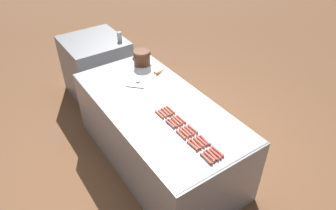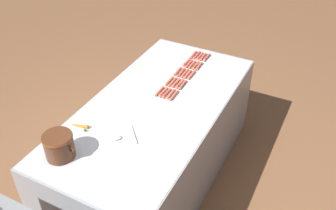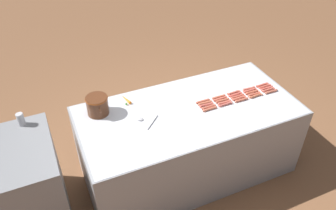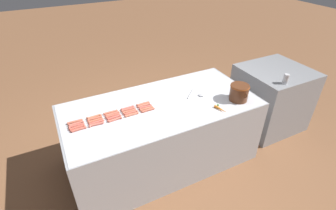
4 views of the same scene
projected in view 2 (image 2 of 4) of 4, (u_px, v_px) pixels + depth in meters
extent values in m
plane|color=brown|center=(157.00, 174.00, 3.69)|extent=(20.00, 20.00, 0.00)
cube|color=#9EA0A5|center=(156.00, 142.00, 3.43)|extent=(1.07, 2.22, 0.85)
cube|color=silver|center=(155.00, 105.00, 3.18)|extent=(1.05, 2.17, 0.00)
cylinder|color=#C0624A|center=(207.00, 57.00, 3.79)|extent=(0.03, 0.14, 0.02)
sphere|color=#C0624A|center=(209.00, 54.00, 3.84)|extent=(0.02, 0.02, 0.02)
sphere|color=#C0624A|center=(204.00, 60.00, 3.75)|extent=(0.02, 0.02, 0.02)
cylinder|color=#C36747|center=(199.00, 66.00, 3.66)|extent=(0.03, 0.14, 0.02)
sphere|color=#C36747|center=(202.00, 63.00, 3.70)|extent=(0.02, 0.02, 0.02)
sphere|color=#C36747|center=(196.00, 69.00, 3.61)|extent=(0.02, 0.02, 0.02)
cylinder|color=#CC644B|center=(192.00, 75.00, 3.53)|extent=(0.03, 0.14, 0.02)
sphere|color=#CC644B|center=(194.00, 72.00, 3.58)|extent=(0.02, 0.02, 0.02)
sphere|color=#CC644B|center=(189.00, 78.00, 3.48)|extent=(0.02, 0.02, 0.02)
cylinder|color=#C25C4F|center=(183.00, 85.00, 3.40)|extent=(0.03, 0.14, 0.02)
sphere|color=#C25C4F|center=(186.00, 81.00, 3.45)|extent=(0.02, 0.02, 0.02)
sphere|color=#C25C4F|center=(179.00, 88.00, 3.35)|extent=(0.02, 0.02, 0.02)
cylinder|color=#C3644A|center=(174.00, 95.00, 3.27)|extent=(0.03, 0.14, 0.02)
sphere|color=#C3644A|center=(178.00, 91.00, 3.31)|extent=(0.02, 0.02, 0.02)
sphere|color=#C3644A|center=(170.00, 99.00, 3.22)|extent=(0.02, 0.02, 0.02)
cylinder|color=#CC6351|center=(203.00, 57.00, 3.80)|extent=(0.03, 0.14, 0.02)
sphere|color=#CC6351|center=(206.00, 54.00, 3.85)|extent=(0.02, 0.02, 0.02)
sphere|color=#CC6351|center=(200.00, 60.00, 3.76)|extent=(0.02, 0.02, 0.02)
cylinder|color=#C76048|center=(196.00, 65.00, 3.67)|extent=(0.03, 0.14, 0.02)
sphere|color=#C76048|center=(198.00, 62.00, 3.72)|extent=(0.02, 0.02, 0.02)
sphere|color=#C76048|center=(193.00, 69.00, 3.62)|extent=(0.02, 0.02, 0.02)
cylinder|color=#CC644D|center=(188.00, 74.00, 3.54)|extent=(0.03, 0.14, 0.02)
sphere|color=#CC644D|center=(191.00, 71.00, 3.59)|extent=(0.02, 0.02, 0.02)
sphere|color=#CC644D|center=(184.00, 78.00, 3.49)|extent=(0.02, 0.02, 0.02)
cylinder|color=#C45E4B|center=(180.00, 84.00, 3.41)|extent=(0.03, 0.14, 0.02)
sphere|color=#C45E4B|center=(183.00, 80.00, 3.46)|extent=(0.02, 0.02, 0.02)
sphere|color=#C45E4B|center=(177.00, 87.00, 3.36)|extent=(0.02, 0.02, 0.02)
cylinder|color=#C7644D|center=(171.00, 94.00, 3.28)|extent=(0.03, 0.14, 0.02)
sphere|color=#C7644D|center=(174.00, 90.00, 3.33)|extent=(0.02, 0.02, 0.02)
sphere|color=#C7644D|center=(167.00, 98.00, 3.24)|extent=(0.02, 0.02, 0.02)
cylinder|color=#CA5C4D|center=(200.00, 56.00, 3.82)|extent=(0.03, 0.14, 0.02)
sphere|color=#CA5C4D|center=(202.00, 53.00, 3.87)|extent=(0.02, 0.02, 0.02)
sphere|color=#CA5C4D|center=(198.00, 59.00, 3.77)|extent=(0.02, 0.02, 0.02)
cylinder|color=#CE6447|center=(192.00, 64.00, 3.68)|extent=(0.03, 0.14, 0.02)
sphere|color=#CE6447|center=(195.00, 61.00, 3.73)|extent=(0.02, 0.02, 0.02)
sphere|color=#CE6447|center=(189.00, 68.00, 3.64)|extent=(0.02, 0.02, 0.02)
cylinder|color=#CB5D48|center=(185.00, 73.00, 3.55)|extent=(0.03, 0.14, 0.02)
sphere|color=#CB5D48|center=(188.00, 70.00, 3.60)|extent=(0.02, 0.02, 0.02)
sphere|color=#CB5D48|center=(182.00, 77.00, 3.51)|extent=(0.02, 0.02, 0.02)
cylinder|color=#C26349|center=(176.00, 83.00, 3.43)|extent=(0.03, 0.14, 0.02)
sphere|color=#C26349|center=(179.00, 79.00, 3.47)|extent=(0.02, 0.02, 0.02)
sphere|color=#C26349|center=(173.00, 86.00, 3.38)|extent=(0.02, 0.02, 0.02)
cylinder|color=#C0594C|center=(167.00, 93.00, 3.29)|extent=(0.04, 0.14, 0.02)
sphere|color=#C0594C|center=(170.00, 89.00, 3.34)|extent=(0.02, 0.02, 0.02)
sphere|color=#C0594C|center=(164.00, 97.00, 3.24)|extent=(0.02, 0.02, 0.02)
cylinder|color=#CD5A47|center=(197.00, 55.00, 3.83)|extent=(0.03, 0.14, 0.02)
sphere|color=#CD5A47|center=(200.00, 52.00, 3.88)|extent=(0.02, 0.02, 0.02)
sphere|color=#CD5A47|center=(194.00, 58.00, 3.78)|extent=(0.02, 0.02, 0.02)
cylinder|color=#CD5D4D|center=(189.00, 64.00, 3.70)|extent=(0.03, 0.14, 0.02)
sphere|color=#CD5D4D|center=(192.00, 61.00, 3.74)|extent=(0.02, 0.02, 0.02)
sphere|color=#CD5D4D|center=(186.00, 67.00, 3.65)|extent=(0.02, 0.02, 0.02)
cylinder|color=#CD594C|center=(181.00, 73.00, 3.57)|extent=(0.03, 0.14, 0.02)
sphere|color=#CD594C|center=(185.00, 69.00, 3.61)|extent=(0.02, 0.02, 0.02)
sphere|color=#CD594C|center=(178.00, 76.00, 3.52)|extent=(0.02, 0.02, 0.02)
cylinder|color=#C85B49|center=(173.00, 82.00, 3.43)|extent=(0.03, 0.14, 0.02)
sphere|color=#C85B49|center=(176.00, 78.00, 3.48)|extent=(0.02, 0.02, 0.02)
sphere|color=#C85B49|center=(169.00, 86.00, 3.39)|extent=(0.02, 0.02, 0.02)
cylinder|color=#C0674A|center=(163.00, 92.00, 3.31)|extent=(0.03, 0.14, 0.02)
sphere|color=#C0674A|center=(166.00, 88.00, 3.36)|extent=(0.02, 0.02, 0.02)
sphere|color=#C0674A|center=(160.00, 96.00, 3.26)|extent=(0.02, 0.02, 0.02)
cylinder|color=#C85B49|center=(193.00, 55.00, 3.84)|extent=(0.03, 0.14, 0.02)
sphere|color=#C85B49|center=(196.00, 52.00, 3.89)|extent=(0.02, 0.02, 0.02)
sphere|color=#C85B49|center=(191.00, 58.00, 3.79)|extent=(0.02, 0.02, 0.02)
cylinder|color=#C56050|center=(186.00, 63.00, 3.71)|extent=(0.03, 0.14, 0.02)
sphere|color=#C56050|center=(189.00, 59.00, 3.76)|extent=(0.02, 0.02, 0.02)
sphere|color=#C56050|center=(184.00, 66.00, 3.66)|extent=(0.02, 0.02, 0.02)
cylinder|color=#CA614E|center=(178.00, 71.00, 3.58)|extent=(0.03, 0.14, 0.02)
sphere|color=#CA614E|center=(181.00, 68.00, 3.63)|extent=(0.02, 0.02, 0.02)
sphere|color=#CA614E|center=(174.00, 75.00, 3.54)|extent=(0.02, 0.02, 0.02)
cylinder|color=#CA684D|center=(169.00, 81.00, 3.45)|extent=(0.03, 0.14, 0.02)
sphere|color=#CA684D|center=(173.00, 77.00, 3.50)|extent=(0.02, 0.02, 0.02)
sphere|color=#CA684D|center=(166.00, 85.00, 3.40)|extent=(0.02, 0.02, 0.02)
cylinder|color=#BF5E47|center=(160.00, 91.00, 3.32)|extent=(0.03, 0.14, 0.02)
sphere|color=#BF5E47|center=(163.00, 87.00, 3.37)|extent=(0.02, 0.02, 0.02)
sphere|color=#BF5E47|center=(156.00, 95.00, 3.27)|extent=(0.02, 0.02, 0.02)
cylinder|color=#562D19|center=(59.00, 146.00, 2.63)|extent=(0.21, 0.21, 0.19)
torus|color=brown|center=(57.00, 137.00, 2.58)|extent=(0.22, 0.22, 0.03)
torus|color=#562D19|center=(70.00, 149.00, 2.58)|extent=(0.06, 0.01, 0.06)
torus|color=#562D19|center=(47.00, 139.00, 2.66)|extent=(0.06, 0.01, 0.06)
cylinder|color=#B7B7BC|center=(134.00, 134.00, 2.87)|extent=(0.16, 0.17, 0.01)
ellipsoid|color=#B7B7BC|center=(117.00, 138.00, 2.83)|extent=(0.09, 0.08, 0.02)
cone|color=orange|center=(78.00, 125.00, 2.94)|extent=(0.17, 0.07, 0.03)
sphere|color=#387F2D|center=(85.00, 130.00, 2.89)|extent=(0.02, 0.02, 0.02)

